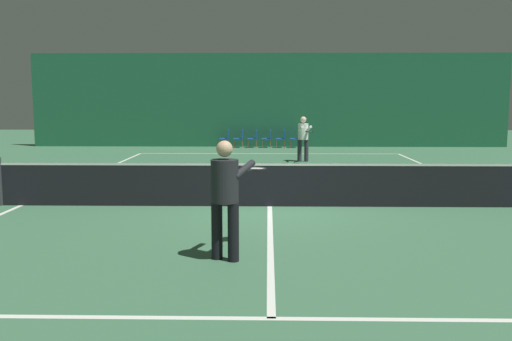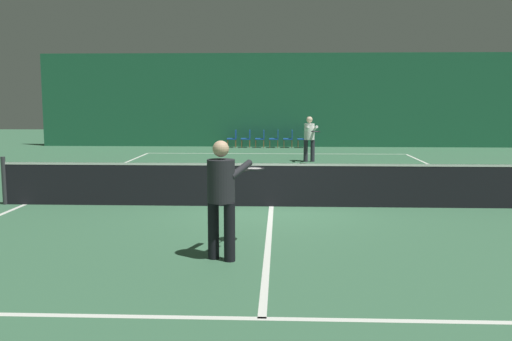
{
  "view_description": "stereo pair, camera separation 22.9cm",
  "coord_description": "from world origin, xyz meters",
  "px_view_note": "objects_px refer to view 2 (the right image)",
  "views": [
    {
      "loc": [
        -0.04,
        -12.29,
        2.36
      ],
      "look_at": [
        -0.27,
        -1.67,
        1.01
      ],
      "focal_mm": 40.0,
      "sensor_mm": 36.0,
      "label": 1
    },
    {
      "loc": [
        0.19,
        -12.28,
        2.36
      ],
      "look_at": [
        -0.27,
        -1.67,
        1.01
      ],
      "focal_mm": 40.0,
      "sensor_mm": 36.0,
      "label": 2
    }
  ],
  "objects_px": {
    "tennis_net": "(271,183)",
    "courtside_chair_4": "(290,138)",
    "courtside_chair_2": "(261,137)",
    "courtside_chair_3": "(275,137)",
    "player_far": "(310,136)",
    "courtside_chair_0": "(233,137)",
    "player_near": "(223,191)",
    "courtside_chair_1": "(247,137)",
    "courtside_chair_5": "(304,138)"
  },
  "relations": [
    {
      "from": "player_near",
      "to": "courtside_chair_1",
      "type": "bearing_deg",
      "value": 27.56
    },
    {
      "from": "courtside_chair_1",
      "to": "player_near",
      "type": "bearing_deg",
      "value": 2.24
    },
    {
      "from": "courtside_chair_1",
      "to": "courtside_chair_2",
      "type": "bearing_deg",
      "value": 90.0
    },
    {
      "from": "player_far",
      "to": "courtside_chair_2",
      "type": "bearing_deg",
      "value": -171.62
    },
    {
      "from": "courtside_chair_1",
      "to": "courtside_chair_5",
      "type": "relative_size",
      "value": 1.0
    },
    {
      "from": "player_near",
      "to": "courtside_chair_5",
      "type": "height_order",
      "value": "player_near"
    },
    {
      "from": "courtside_chair_5",
      "to": "courtside_chair_2",
      "type": "bearing_deg",
      "value": -90.0
    },
    {
      "from": "player_near",
      "to": "player_far",
      "type": "height_order",
      "value": "player_near"
    },
    {
      "from": "tennis_net",
      "to": "courtside_chair_4",
      "type": "relative_size",
      "value": 14.29
    },
    {
      "from": "courtside_chair_0",
      "to": "courtside_chair_2",
      "type": "relative_size",
      "value": 1.0
    },
    {
      "from": "player_far",
      "to": "courtside_chair_0",
      "type": "xyz_separation_m",
      "value": [
        -3.34,
        6.02,
        -0.49
      ]
    },
    {
      "from": "tennis_net",
      "to": "courtside_chair_4",
      "type": "bearing_deg",
      "value": 87.59
    },
    {
      "from": "player_near",
      "to": "courtside_chair_1",
      "type": "relative_size",
      "value": 2.09
    },
    {
      "from": "courtside_chair_0",
      "to": "courtside_chair_3",
      "type": "distance_m",
      "value": 2.02
    },
    {
      "from": "player_far",
      "to": "player_near",
      "type": "bearing_deg",
      "value": -18.29
    },
    {
      "from": "courtside_chair_0",
      "to": "courtside_chair_5",
      "type": "xyz_separation_m",
      "value": [
        3.37,
        0.0,
        0.0
      ]
    },
    {
      "from": "courtside_chair_3",
      "to": "courtside_chair_4",
      "type": "xyz_separation_m",
      "value": [
        0.67,
        0.0,
        0.0
      ]
    },
    {
      "from": "courtside_chair_1",
      "to": "courtside_chair_4",
      "type": "distance_m",
      "value": 2.02
    },
    {
      "from": "courtside_chair_1",
      "to": "courtside_chair_4",
      "type": "relative_size",
      "value": 1.0
    },
    {
      "from": "tennis_net",
      "to": "courtside_chair_1",
      "type": "bearing_deg",
      "value": 95.34
    },
    {
      "from": "player_near",
      "to": "courtside_chair_0",
      "type": "xyz_separation_m",
      "value": [
        -1.42,
        19.02,
        -0.54
      ]
    },
    {
      "from": "courtside_chair_0",
      "to": "courtside_chair_3",
      "type": "height_order",
      "value": "same"
    },
    {
      "from": "courtside_chair_3",
      "to": "courtside_chair_4",
      "type": "relative_size",
      "value": 1.0
    },
    {
      "from": "tennis_net",
      "to": "courtside_chair_2",
      "type": "bearing_deg",
      "value": 92.76
    },
    {
      "from": "courtside_chair_2",
      "to": "courtside_chair_3",
      "type": "bearing_deg",
      "value": 90.0
    },
    {
      "from": "player_near",
      "to": "courtside_chair_3",
      "type": "distance_m",
      "value": 19.04
    },
    {
      "from": "player_far",
      "to": "courtside_chair_1",
      "type": "height_order",
      "value": "player_far"
    },
    {
      "from": "player_near",
      "to": "player_far",
      "type": "bearing_deg",
      "value": 16.92
    },
    {
      "from": "tennis_net",
      "to": "courtside_chair_1",
      "type": "height_order",
      "value": "tennis_net"
    },
    {
      "from": "courtside_chair_3",
      "to": "courtside_chair_5",
      "type": "xyz_separation_m",
      "value": [
        1.35,
        0.0,
        0.0
      ]
    },
    {
      "from": "courtside_chair_4",
      "to": "player_far",
      "type": "bearing_deg",
      "value": 6.1
    },
    {
      "from": "player_far",
      "to": "courtside_chair_4",
      "type": "xyz_separation_m",
      "value": [
        -0.64,
        6.02,
        -0.49
      ]
    },
    {
      "from": "courtside_chair_4",
      "to": "tennis_net",
      "type": "bearing_deg",
      "value": -2.41
    },
    {
      "from": "courtside_chair_0",
      "to": "courtside_chair_1",
      "type": "distance_m",
      "value": 0.67
    },
    {
      "from": "player_far",
      "to": "courtside_chair_3",
      "type": "bearing_deg",
      "value": -177.57
    },
    {
      "from": "courtside_chair_0",
      "to": "courtside_chair_5",
      "type": "bearing_deg",
      "value": 90.0
    },
    {
      "from": "player_far",
      "to": "courtside_chair_3",
      "type": "height_order",
      "value": "player_far"
    },
    {
      "from": "player_near",
      "to": "courtside_chair_0",
      "type": "distance_m",
      "value": 19.08
    },
    {
      "from": "tennis_net",
      "to": "courtside_chair_3",
      "type": "relative_size",
      "value": 14.29
    },
    {
      "from": "tennis_net",
      "to": "courtside_chair_5",
      "type": "distance_m",
      "value": 14.95
    },
    {
      "from": "player_far",
      "to": "courtside_chair_4",
      "type": "distance_m",
      "value": 6.08
    },
    {
      "from": "courtside_chair_0",
      "to": "player_near",
      "type": "bearing_deg",
      "value": 4.26
    },
    {
      "from": "courtside_chair_2",
      "to": "courtside_chair_3",
      "type": "distance_m",
      "value": 0.67
    },
    {
      "from": "player_near",
      "to": "player_far",
      "type": "distance_m",
      "value": 13.14
    },
    {
      "from": "player_near",
      "to": "courtside_chair_2",
      "type": "distance_m",
      "value": 19.03
    },
    {
      "from": "player_near",
      "to": "courtside_chair_0",
      "type": "height_order",
      "value": "player_near"
    },
    {
      "from": "courtside_chair_0",
      "to": "courtside_chair_2",
      "type": "distance_m",
      "value": 1.35
    },
    {
      "from": "courtside_chair_4",
      "to": "courtside_chair_0",
      "type": "bearing_deg",
      "value": -90.0
    },
    {
      "from": "player_near",
      "to": "courtside_chair_1",
      "type": "xyz_separation_m",
      "value": [
        -0.74,
        19.02,
        -0.54
      ]
    },
    {
      "from": "player_far",
      "to": "courtside_chair_4",
      "type": "bearing_deg",
      "value": 176.2
    }
  ]
}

